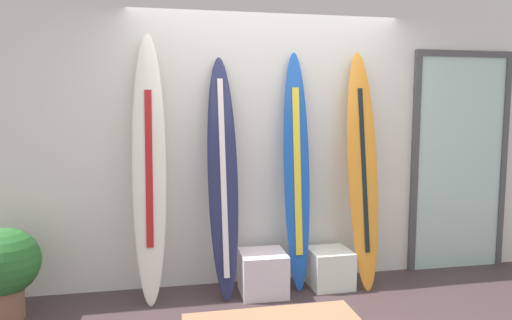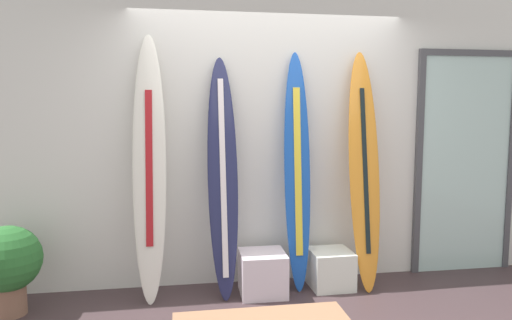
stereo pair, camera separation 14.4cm
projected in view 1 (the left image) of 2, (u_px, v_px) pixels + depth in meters
The scene contains 9 objects.
wall_back at pixel (265, 134), 4.46m from camera, with size 7.20×0.20×2.80m, color silver.
surfboard_ivory at pixel (149, 168), 3.95m from camera, with size 0.30×0.43×2.28m.
surfboard_navy at pixel (223, 177), 4.07m from camera, with size 0.27×0.48×2.10m.
surfboard_cobalt at pixel (297, 171), 4.25m from camera, with size 0.25×0.36×2.15m.
surfboard_sunset at pixel (363, 169), 4.30m from camera, with size 0.30×0.47×2.16m.
display_block_left at pixel (263, 273), 4.15m from camera, with size 0.40×0.40×0.38m.
display_block_center at pixel (330, 268), 4.33m from camera, with size 0.38×0.38×0.34m.
glass_door at pixel (460, 158), 4.76m from camera, with size 1.06×0.06×2.21m.
potted_plant at pixel (6, 266), 3.63m from camera, with size 0.52×0.52×0.72m.
Camera 1 is at (-0.96, -3.06, 1.64)m, focal length 32.94 mm.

